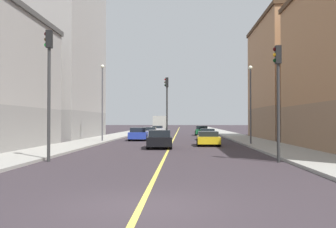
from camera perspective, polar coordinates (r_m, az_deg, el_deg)
name	(u,v)px	position (r m, az deg, el deg)	size (l,w,h in m)	color
ground_plane	(141,206)	(9.80, -3.96, -13.11)	(400.00, 400.00, 0.00)	#352D32
sidewalk_left	(230,135)	(58.97, 8.87, -2.94)	(3.58, 168.00, 0.15)	#9E9B93
sidewalk_right	(122,134)	(59.24, -6.63, -2.94)	(3.58, 168.00, 0.15)	#9E9B93
lane_center_stripe	(176,135)	(58.57, 1.10, -3.03)	(0.16, 154.00, 0.01)	#E5D14C
building_left_mid	(301,79)	(47.68, 18.57, 4.73)	(9.77, 15.82, 13.57)	#8F6B4F
building_right_midblock	(53,38)	(50.10, -16.24, 10.43)	(9.77, 17.52, 23.92)	gray
traffic_light_left_near	(278,86)	(20.51, 15.51, 3.83)	(0.40, 0.32, 5.81)	#2D2D2D
traffic_light_right_near	(49,78)	(21.12, -16.76, 5.04)	(0.40, 0.32, 6.68)	#2D2D2D
traffic_light_median_far	(167,101)	(38.29, -0.17, 1.94)	(0.40, 0.32, 6.27)	#2D2D2D
street_lamp_left_near	(251,96)	(34.31, 11.77, 2.58)	(0.36, 0.36, 6.62)	#4C4C51
street_lamp_right_near	(102,95)	(39.11, -9.40, 2.74)	(0.36, 0.36, 7.41)	#4C4C51
car_silver	(149,132)	(50.14, -2.71, -2.64)	(1.99, 3.95, 1.29)	silver
car_black	(160,139)	(30.16, -1.23, -3.66)	(2.02, 4.40, 1.38)	black
car_green	(202,131)	(57.76, 4.85, -2.41)	(1.90, 4.60, 1.37)	#1E6B38
car_white	(158,130)	(64.86, -1.48, -2.27)	(1.86, 4.41, 1.30)	white
car_blue	(138,134)	(42.27, -4.27, -2.90)	(1.99, 4.30, 1.37)	#23389E
car_teal	(207,134)	(43.59, 5.67, -2.93)	(1.86, 4.48, 1.23)	#196670
car_yellow	(208,138)	(33.44, 5.79, -3.52)	(1.95, 4.15, 1.20)	gold
box_truck	(160,124)	(73.15, -1.13, -1.38)	(2.38, 7.44, 2.99)	navy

